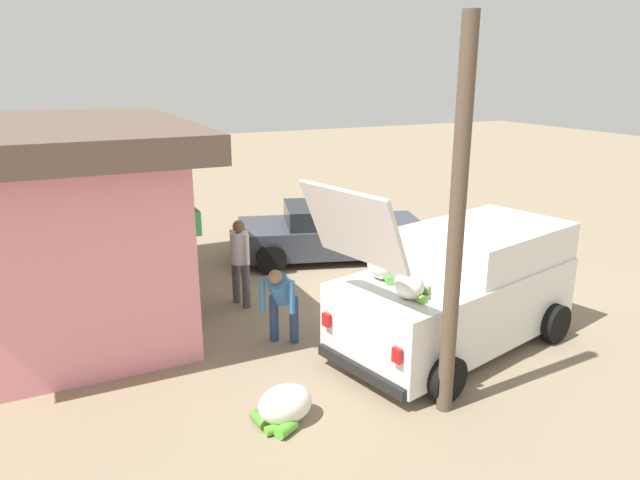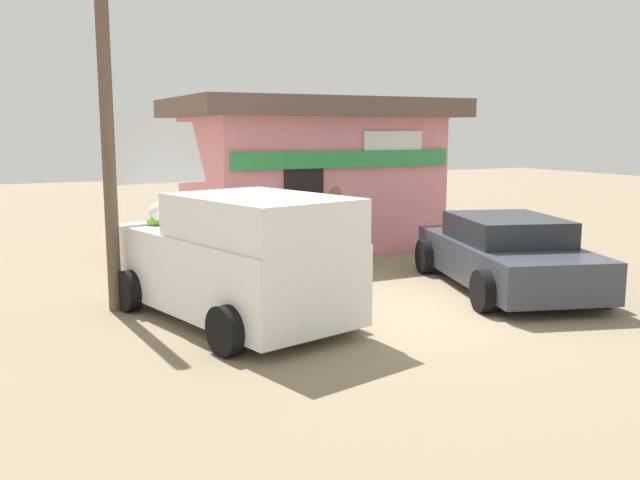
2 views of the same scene
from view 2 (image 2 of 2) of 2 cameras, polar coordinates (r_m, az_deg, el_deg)
ground_plane at (r=10.88m, az=6.84°, el=-5.74°), size 60.00×60.00×0.00m
storefront_bar at (r=16.70m, az=-0.85°, el=5.83°), size 6.41×4.48×3.48m
delivery_van at (r=10.08m, az=-6.94°, el=-1.44°), size 2.92×4.81×2.90m
parked_sedan at (r=12.54m, az=15.07°, el=-1.13°), size 3.19×4.68×1.28m
vendor_standing at (r=13.74m, az=1.27°, el=1.53°), size 0.55×0.42×1.66m
customer_bending at (r=12.95m, az=-6.13°, el=0.43°), size 0.70×0.67×1.39m
unloaded_banana_pile at (r=13.25m, az=-15.24°, el=-2.35°), size 0.89×0.83×0.48m
paint_bucket at (r=15.83m, az=8.74°, el=-0.41°), size 0.33×0.33×0.37m
utility_pole at (r=10.91m, az=-17.07°, el=7.12°), size 0.20×0.20×4.95m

